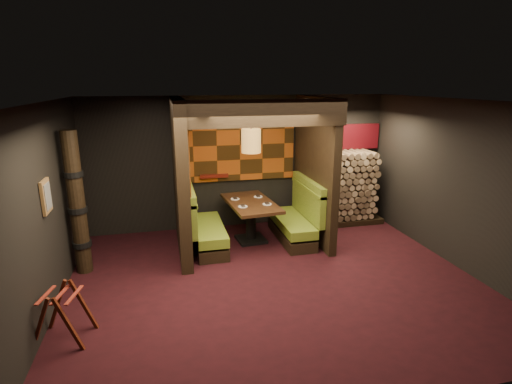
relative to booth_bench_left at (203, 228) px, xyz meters
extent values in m
cube|color=black|center=(0.96, -1.65, -0.41)|extent=(6.50, 5.50, 0.02)
cube|color=black|center=(0.96, -1.65, 2.46)|extent=(6.50, 5.50, 0.02)
cube|color=black|center=(0.96, 1.11, 1.02)|extent=(6.50, 0.02, 2.85)
cube|color=black|center=(0.96, -4.41, 1.02)|extent=(6.50, 0.02, 2.85)
cube|color=black|center=(-2.30, -1.65, 1.02)|extent=(0.02, 5.50, 2.85)
cube|color=black|center=(4.22, -1.65, 1.02)|extent=(0.02, 5.50, 2.85)
cube|color=black|center=(-0.39, 0.00, 1.02)|extent=(0.20, 2.20, 2.85)
cube|color=black|center=(2.26, 0.05, 1.02)|extent=(0.15, 2.10, 2.85)
cube|color=black|center=(0.94, -0.95, 2.23)|extent=(2.85, 0.18, 0.44)
cube|color=#9E4511|center=(0.94, 1.06, 1.42)|extent=(2.40, 0.06, 1.55)
cube|color=#9E4511|center=(-0.27, 0.17, 1.45)|extent=(0.04, 1.85, 1.45)
cube|color=#57130C|center=(0.36, 1.00, 0.78)|extent=(0.60, 0.12, 0.07)
cube|color=black|center=(0.11, 0.00, -0.29)|extent=(0.55, 1.60, 0.22)
cube|color=olive|center=(0.11, 0.00, -0.04)|extent=(0.55, 1.60, 0.18)
cube|color=#425F1B|center=(-0.23, 0.00, 0.35)|extent=(0.12, 1.60, 0.78)
cube|color=olive|center=(-0.23, 0.00, 0.70)|extent=(0.15, 1.60, 0.06)
cube|color=black|center=(1.79, 0.00, -0.29)|extent=(0.55, 1.60, 0.22)
cube|color=olive|center=(1.79, 0.00, -0.04)|extent=(0.55, 1.60, 0.18)
cube|color=#425F1B|center=(2.12, 0.00, 0.35)|extent=(0.12, 1.60, 0.78)
cube|color=olive|center=(2.12, 0.00, 0.70)|extent=(0.15, 1.60, 0.06)
cube|color=black|center=(0.96, 0.10, -0.37)|extent=(0.60, 0.60, 0.06)
cylinder|color=black|center=(0.96, 0.10, -0.02)|extent=(0.20, 0.20, 0.77)
cube|color=#3B2512|center=(0.96, 0.10, 0.40)|extent=(0.99, 1.64, 0.06)
cylinder|color=white|center=(0.74, -0.19, 0.43)|extent=(0.18, 0.18, 0.01)
cube|color=black|center=(0.74, -0.19, 0.45)|extent=(0.08, 0.12, 0.02)
cylinder|color=white|center=(1.23, -0.14, 0.43)|extent=(0.18, 0.18, 0.01)
cube|color=black|center=(1.23, -0.14, 0.45)|extent=(0.08, 0.12, 0.02)
cylinder|color=white|center=(0.69, 0.35, 0.43)|extent=(0.18, 0.18, 0.01)
cube|color=black|center=(0.69, 0.35, 0.45)|extent=(0.08, 0.12, 0.02)
cylinder|color=white|center=(1.18, 0.39, 0.43)|extent=(0.18, 0.18, 0.01)
cube|color=black|center=(1.18, 0.39, 0.45)|extent=(0.08, 0.12, 0.02)
cylinder|color=olive|center=(0.96, 0.05, 1.64)|extent=(0.37, 0.37, 0.45)
sphere|color=#FFC672|center=(0.96, 0.05, 1.64)|extent=(0.18, 0.18, 0.18)
cylinder|color=black|center=(0.96, 0.05, 2.16)|extent=(0.02, 0.02, 0.58)
cube|color=brown|center=(-2.26, -1.55, 1.22)|extent=(0.04, 0.36, 0.46)
cube|color=#3F3F3F|center=(-2.23, -1.55, 1.22)|extent=(0.01, 0.27, 0.36)
cube|color=#411509|center=(-2.23, -2.65, -0.07)|extent=(0.33, 0.11, 0.75)
cube|color=#411509|center=(-1.89, -2.73, -0.07)|extent=(0.33, 0.11, 0.75)
cube|color=#411509|center=(-2.13, -2.22, -0.07)|extent=(0.33, 0.11, 0.75)
cube|color=#411509|center=(-1.79, -2.30, -0.07)|extent=(0.33, 0.11, 0.75)
cube|color=maroon|center=(-2.18, -2.44, 0.21)|extent=(0.15, 0.46, 0.01)
cube|color=maroon|center=(-2.01, -2.48, 0.21)|extent=(0.15, 0.46, 0.01)
cube|color=maroon|center=(-1.84, -2.52, 0.21)|extent=(0.15, 0.46, 0.01)
cylinder|color=black|center=(-2.09, -0.55, 0.80)|extent=(0.26, 0.26, 2.40)
cylinder|color=black|center=(-2.09, -0.55, 0.10)|extent=(0.31, 0.31, 0.09)
cylinder|color=black|center=(-2.09, -0.55, 0.70)|extent=(0.31, 0.31, 0.09)
cylinder|color=black|center=(-2.09, -0.55, 1.30)|extent=(0.31, 0.31, 0.09)
cube|color=black|center=(3.25, 0.70, -0.34)|extent=(1.73, 0.70, 0.12)
cube|color=brown|center=(3.25, 0.70, 0.48)|extent=(1.73, 0.70, 1.52)
cube|color=maroon|center=(3.25, 1.03, 1.52)|extent=(1.83, 0.10, 0.56)
cube|color=black|center=(2.35, 0.31, 1.02)|extent=(0.08, 0.08, 2.85)
camera|label=1|loc=(-0.68, -7.27, 2.73)|focal=28.00mm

